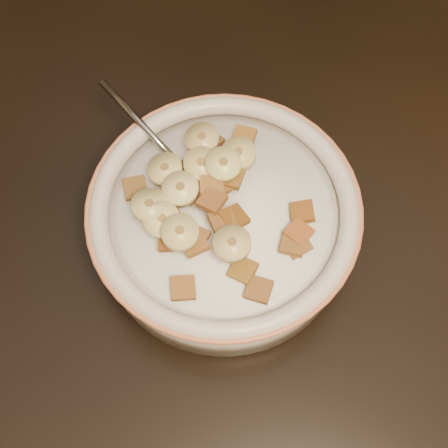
% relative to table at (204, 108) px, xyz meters
% --- Properties ---
extents(floor, '(4.00, 4.50, 0.10)m').
position_rel_table_xyz_m(floor, '(0.00, 0.00, -0.78)').
color(floor, '#422816').
rests_on(floor, ground).
extents(table, '(1.42, 0.92, 0.04)m').
position_rel_table_xyz_m(table, '(0.00, 0.00, 0.00)').
color(table, black).
rests_on(table, floor).
extents(cereal_bowl, '(0.23, 0.23, 0.06)m').
position_rel_table_xyz_m(cereal_bowl, '(0.07, -0.15, 0.05)').
color(cereal_bowl, silver).
rests_on(cereal_bowl, table).
extents(milk, '(0.19, 0.19, 0.00)m').
position_rel_table_xyz_m(milk, '(0.07, -0.15, 0.08)').
color(milk, white).
rests_on(milk, cereal_bowl).
extents(spoon, '(0.07, 0.06, 0.01)m').
position_rel_table_xyz_m(spoon, '(0.04, -0.13, 0.08)').
color(spoon, gray).
rests_on(spoon, cereal_bowl).
extents(cereal_square_0, '(0.03, 0.03, 0.01)m').
position_rel_table_xyz_m(cereal_square_0, '(0.14, -0.16, 0.08)').
color(cereal_square_0, brown).
rests_on(cereal_square_0, milk).
extents(cereal_square_1, '(0.02, 0.02, 0.01)m').
position_rel_table_xyz_m(cereal_square_1, '(0.03, -0.13, 0.09)').
color(cereal_square_1, brown).
rests_on(cereal_square_1, milk).
extents(cereal_square_2, '(0.03, 0.03, 0.01)m').
position_rel_table_xyz_m(cereal_square_2, '(0.04, -0.15, 0.09)').
color(cereal_square_2, '#98622A').
rests_on(cereal_square_2, milk).
extents(cereal_square_3, '(0.03, 0.03, 0.01)m').
position_rel_table_xyz_m(cereal_square_3, '(0.08, -0.17, 0.10)').
color(cereal_square_3, brown).
rests_on(cereal_square_3, milk).
extents(cereal_square_4, '(0.02, 0.02, 0.01)m').
position_rel_table_xyz_m(cereal_square_4, '(0.07, -0.13, 0.10)').
color(cereal_square_4, olive).
rests_on(cereal_square_4, milk).
extents(cereal_square_5, '(0.02, 0.02, 0.01)m').
position_rel_table_xyz_m(cereal_square_5, '(0.07, -0.15, 0.10)').
color(cereal_square_5, brown).
rests_on(cereal_square_5, milk).
extents(cereal_square_6, '(0.03, 0.03, 0.01)m').
position_rel_table_xyz_m(cereal_square_6, '(0.06, -0.14, 0.10)').
color(cereal_square_6, brown).
rests_on(cereal_square_6, milk).
extents(cereal_square_7, '(0.03, 0.03, 0.01)m').
position_rel_table_xyz_m(cereal_square_7, '(0.06, -0.13, 0.10)').
color(cereal_square_7, brown).
rests_on(cereal_square_7, milk).
extents(cereal_square_8, '(0.02, 0.02, 0.01)m').
position_rel_table_xyz_m(cereal_square_8, '(0.12, -0.21, 0.08)').
color(cereal_square_8, brown).
rests_on(cereal_square_8, milk).
extents(cereal_square_9, '(0.03, 0.03, 0.01)m').
position_rel_table_xyz_m(cereal_square_9, '(0.14, -0.15, 0.08)').
color(cereal_square_9, brown).
rests_on(cereal_square_9, milk).
extents(cereal_square_10, '(0.02, 0.02, 0.01)m').
position_rel_table_xyz_m(cereal_square_10, '(0.07, -0.07, 0.08)').
color(cereal_square_10, brown).
rests_on(cereal_square_10, milk).
extents(cereal_square_11, '(0.03, 0.03, 0.01)m').
position_rel_table_xyz_m(cereal_square_11, '(0.03, -0.17, 0.09)').
color(cereal_square_11, brown).
rests_on(cereal_square_11, milk).
extents(cereal_square_12, '(0.02, 0.02, 0.01)m').
position_rel_table_xyz_m(cereal_square_12, '(0.05, -0.14, 0.09)').
color(cereal_square_12, '#91541F').
rests_on(cereal_square_12, milk).
extents(cereal_square_13, '(0.02, 0.02, 0.01)m').
position_rel_table_xyz_m(cereal_square_13, '(0.11, -0.20, 0.08)').
color(cereal_square_13, olive).
rests_on(cereal_square_13, milk).
extents(cereal_square_14, '(0.03, 0.03, 0.01)m').
position_rel_table_xyz_m(cereal_square_14, '(0.06, -0.14, 0.10)').
color(cereal_square_14, brown).
rests_on(cereal_square_14, milk).
extents(cereal_square_15, '(0.02, 0.02, 0.01)m').
position_rel_table_xyz_m(cereal_square_15, '(0.06, -0.19, 0.09)').
color(cereal_square_15, brown).
rests_on(cereal_square_15, milk).
extents(cereal_square_16, '(0.03, 0.03, 0.01)m').
position_rel_table_xyz_m(cereal_square_16, '(0.04, -0.09, 0.08)').
color(cereal_square_16, brown).
rests_on(cereal_square_16, milk).
extents(cereal_square_17, '(0.03, 0.03, 0.01)m').
position_rel_table_xyz_m(cereal_square_17, '(-0.01, -0.16, 0.08)').
color(cereal_square_17, brown).
rests_on(cereal_square_17, milk).
extents(cereal_square_18, '(0.03, 0.03, 0.01)m').
position_rel_table_xyz_m(cereal_square_18, '(0.03, -0.15, 0.09)').
color(cereal_square_18, '#9E5525').
rests_on(cereal_square_18, milk).
extents(cereal_square_19, '(0.03, 0.03, 0.01)m').
position_rel_table_xyz_m(cereal_square_19, '(0.06, -0.19, 0.09)').
color(cereal_square_19, brown).
rests_on(cereal_square_19, milk).
extents(cereal_square_20, '(0.03, 0.03, 0.01)m').
position_rel_table_xyz_m(cereal_square_20, '(0.07, -0.23, 0.08)').
color(cereal_square_20, brown).
rests_on(cereal_square_20, milk).
extents(cereal_square_21, '(0.02, 0.02, 0.01)m').
position_rel_table_xyz_m(cereal_square_21, '(0.14, -0.16, 0.08)').
color(cereal_square_21, brown).
rests_on(cereal_square_21, milk).
extents(cereal_square_22, '(0.03, 0.03, 0.01)m').
position_rel_table_xyz_m(cereal_square_22, '(0.09, -0.16, 0.10)').
color(cereal_square_22, brown).
rests_on(cereal_square_22, milk).
extents(cereal_square_23, '(0.03, 0.03, 0.01)m').
position_rel_table_xyz_m(cereal_square_23, '(0.04, -0.19, 0.09)').
color(cereal_square_23, brown).
rests_on(cereal_square_23, milk).
extents(cereal_square_24, '(0.03, 0.03, 0.01)m').
position_rel_table_xyz_m(cereal_square_24, '(0.14, -0.13, 0.08)').
color(cereal_square_24, brown).
rests_on(cereal_square_24, milk).
extents(banana_slice_0, '(0.04, 0.04, 0.01)m').
position_rel_table_xyz_m(banana_slice_0, '(0.04, -0.12, 0.10)').
color(banana_slice_0, '#E5D182').
rests_on(banana_slice_0, milk).
extents(banana_slice_1, '(0.04, 0.04, 0.02)m').
position_rel_table_xyz_m(banana_slice_1, '(0.04, -0.10, 0.10)').
color(banana_slice_1, tan).
rests_on(banana_slice_1, milk).
extents(banana_slice_2, '(0.04, 0.04, 0.01)m').
position_rel_table_xyz_m(banana_slice_2, '(0.09, -0.19, 0.10)').
color(banana_slice_2, '#F0D97C').
rests_on(banana_slice_2, milk).
extents(banana_slice_3, '(0.04, 0.04, 0.02)m').
position_rel_table_xyz_m(banana_slice_3, '(0.02, -0.14, 0.09)').
color(banana_slice_3, '#D9C07A').
rests_on(banana_slice_3, milk).
extents(banana_slice_4, '(0.03, 0.03, 0.01)m').
position_rel_table_xyz_m(banana_slice_4, '(0.03, -0.18, 0.10)').
color(banana_slice_4, '#F9D781').
rests_on(banana_slice_4, milk).
extents(banana_slice_5, '(0.04, 0.04, 0.01)m').
position_rel_table_xyz_m(banana_slice_5, '(0.05, -0.19, 0.10)').
color(banana_slice_5, '#CFC674').
rests_on(banana_slice_5, milk).
extents(banana_slice_6, '(0.04, 0.04, 0.01)m').
position_rel_table_xyz_m(banana_slice_6, '(0.07, -0.10, 0.10)').
color(banana_slice_6, '#DBCA71').
rests_on(banana_slice_6, milk).
extents(banana_slice_7, '(0.04, 0.04, 0.01)m').
position_rel_table_xyz_m(banana_slice_7, '(0.06, -0.12, 0.11)').
color(banana_slice_7, '#FFF498').
rests_on(banana_slice_7, milk).
extents(banana_slice_8, '(0.04, 0.04, 0.01)m').
position_rel_table_xyz_m(banana_slice_8, '(0.02, -0.17, 0.10)').
color(banana_slice_8, '#CBC37C').
rests_on(banana_slice_8, milk).
extents(banana_slice_9, '(0.04, 0.04, 0.01)m').
position_rel_table_xyz_m(banana_slice_9, '(0.04, -0.15, 0.10)').
color(banana_slice_9, '#FCF3AB').
rests_on(banana_slice_9, milk).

